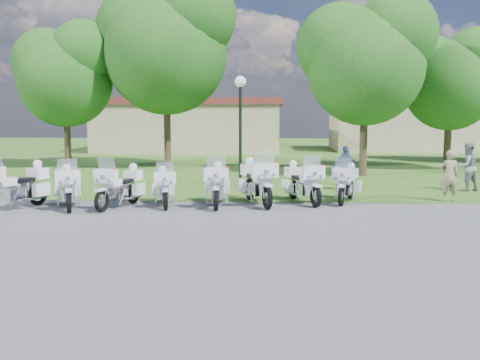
# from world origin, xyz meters

# --- Properties ---
(ground) EXTENTS (100.00, 100.00, 0.00)m
(ground) POSITION_xyz_m (0.00, 0.00, 0.00)
(ground) COLOR #4D4D52
(ground) RESTS_ON ground
(grass_lawn) EXTENTS (100.00, 48.00, 0.01)m
(grass_lawn) POSITION_xyz_m (0.00, 27.00, 0.00)
(grass_lawn) COLOR #39641F
(grass_lawn) RESTS_ON ground
(motorcycle_0) EXTENTS (1.49, 2.48, 1.77)m
(motorcycle_0) POSITION_xyz_m (-7.14, 1.23, 0.74)
(motorcycle_0) COLOR black
(motorcycle_0) RESTS_ON ground
(motorcycle_1) EXTENTS (1.34, 2.22, 1.58)m
(motorcycle_1) POSITION_xyz_m (-5.71, 1.56, 0.66)
(motorcycle_1) COLOR black
(motorcycle_1) RESTS_ON ground
(motorcycle_2) EXTENTS (1.22, 2.32, 1.60)m
(motorcycle_2) POSITION_xyz_m (-4.13, 1.80, 0.67)
(motorcycle_2) COLOR black
(motorcycle_2) RESTS_ON ground
(motorcycle_3) EXTENTS (1.05, 2.13, 1.46)m
(motorcycle_3) POSITION_xyz_m (-2.84, 2.14, 0.61)
(motorcycle_3) COLOR black
(motorcycle_3) RESTS_ON ground
(motorcycle_4) EXTENTS (0.89, 2.43, 1.63)m
(motorcycle_4) POSITION_xyz_m (-1.16, 2.29, 0.68)
(motorcycle_4) COLOR black
(motorcycle_4) RESTS_ON ground
(motorcycle_5) EXTENTS (1.40, 2.56, 1.78)m
(motorcycle_5) POSITION_xyz_m (0.08, 2.65, 0.75)
(motorcycle_5) COLOR black
(motorcycle_5) RESTS_ON ground
(motorcycle_6) EXTENTS (1.35, 2.28, 1.62)m
(motorcycle_6) POSITION_xyz_m (1.55, 3.04, 0.68)
(motorcycle_6) COLOR black
(motorcycle_6) RESTS_ON ground
(motorcycle_7) EXTENTS (1.17, 2.18, 1.51)m
(motorcycle_7) POSITION_xyz_m (3.03, 3.28, 0.63)
(motorcycle_7) COLOR black
(motorcycle_7) RESTS_ON ground
(lamp_post) EXTENTS (0.44, 0.44, 4.35)m
(lamp_post) POSITION_xyz_m (-0.70, 6.57, 3.27)
(lamp_post) COLOR black
(lamp_post) RESTS_ON ground
(tree_0) EXTENTS (5.88, 5.01, 7.84)m
(tree_0) POSITION_xyz_m (-10.63, 14.11, 5.18)
(tree_0) COLOR #38281C
(tree_0) RESTS_ON ground
(tree_1) EXTENTS (7.62, 6.50, 10.15)m
(tree_1) POSITION_xyz_m (-5.16, 14.20, 6.72)
(tree_1) COLOR #38281C
(tree_1) RESTS_ON ground
(tree_2) EXTENTS (6.29, 5.36, 8.38)m
(tree_2) POSITION_xyz_m (4.76, 11.05, 5.54)
(tree_2) COLOR #38281C
(tree_2) RESTS_ON ground
(tree_3) EXTENTS (5.46, 4.66, 7.28)m
(tree_3) POSITION_xyz_m (9.68, 14.36, 4.82)
(tree_3) COLOR #38281C
(tree_3) RESTS_ON ground
(building_west) EXTENTS (14.56, 8.32, 4.10)m
(building_west) POSITION_xyz_m (-6.00, 28.00, 2.07)
(building_west) COLOR tan
(building_west) RESTS_ON ground
(building_east) EXTENTS (11.44, 7.28, 4.10)m
(building_east) POSITION_xyz_m (11.00, 30.00, 2.07)
(building_east) COLOR tan
(building_east) RESTS_ON ground
(bystander_a) EXTENTS (0.64, 0.44, 1.71)m
(bystander_a) POSITION_xyz_m (6.38, 3.50, 0.86)
(bystander_a) COLOR gray
(bystander_a) RESTS_ON ground
(bystander_b) EXTENTS (1.06, 0.94, 1.83)m
(bystander_b) POSITION_xyz_m (7.86, 6.06, 0.91)
(bystander_b) COLOR gray
(bystander_b) RESTS_ON ground
(bystander_c) EXTENTS (1.04, 0.59, 1.68)m
(bystander_c) POSITION_xyz_m (3.36, 6.09, 0.84)
(bystander_c) COLOR #394B89
(bystander_c) RESTS_ON ground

